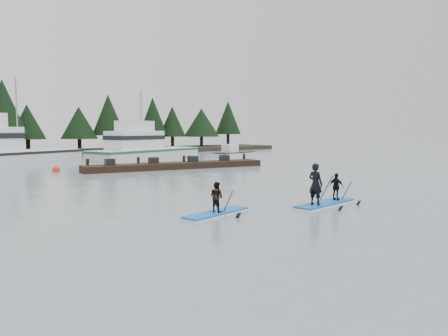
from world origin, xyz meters
TOP-DOWN VIEW (x-y plane):
  - ground at (0.00, 0.00)m, footprint 160.00×160.00m
  - far_shore at (0.00, 42.00)m, footprint 70.00×8.00m
  - treeline at (0.00, 42.00)m, footprint 60.00×4.00m
  - fishing_boat_medium at (7.45, 29.82)m, footprint 14.30×8.10m
  - skiff at (16.56, 25.18)m, footprint 5.70×2.63m
  - floating_dock at (4.07, 17.56)m, footprint 15.36×4.51m
  - buoy_d at (2.93, 20.99)m, footprint 0.61×0.61m
  - buoy_b at (-4.56, 21.18)m, footprint 0.56×0.56m
  - buoy_c at (11.40, 26.84)m, footprint 0.55×0.55m
  - paddleboard_solo at (-5.03, 0.03)m, footprint 3.24×1.48m
  - paddleboard_duo at (-0.19, -1.20)m, footprint 3.66×1.44m

SIDE VIEW (x-z plane):
  - ground at x=0.00m, z-range 0.00..0.00m
  - treeline at x=0.00m, z-range -4.00..4.00m
  - buoy_d at x=2.93m, z-range -0.31..0.31m
  - buoy_b at x=-4.56m, z-range -0.28..0.28m
  - buoy_c at x=11.40m, z-range -0.27..0.27m
  - floating_dock at x=4.07m, z-range 0.00..0.51m
  - far_shore at x=0.00m, z-range 0.00..0.60m
  - skiff at x=16.56m, z-range 0.00..0.64m
  - paddleboard_solo at x=-5.03m, z-range -0.49..1.28m
  - fishing_boat_medium at x=7.45m, z-range -3.56..4.73m
  - paddleboard_duo at x=-0.19m, z-range -0.56..1.78m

